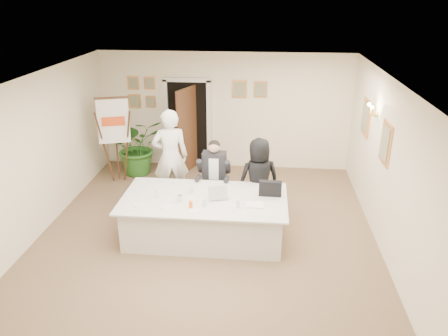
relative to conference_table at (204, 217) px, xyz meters
name	(u,v)px	position (x,y,z in m)	size (l,w,h in m)	color
floor	(206,238)	(0.03, -0.04, -0.39)	(7.00, 7.00, 0.00)	brown
ceiling	(203,81)	(0.03, -0.04, 2.41)	(6.00, 7.00, 0.02)	white
wall_back	(225,111)	(0.03, 3.46, 1.01)	(6.00, 0.10, 2.80)	white
wall_front	(153,305)	(0.03, -3.54, 1.01)	(6.00, 0.10, 2.80)	white
wall_left	(33,159)	(-2.97, -0.04, 1.01)	(0.10, 7.00, 2.80)	white
wall_right	(390,172)	(3.03, -0.04, 1.01)	(0.10, 7.00, 2.80)	white
doorway	(188,127)	(-0.85, 3.28, 0.65)	(1.14, 0.86, 2.20)	black
pictures_back_wall	(191,92)	(-0.77, 3.43, 1.46)	(3.40, 0.06, 0.80)	#E6934E
pictures_right_wall	(374,129)	(3.00, 1.16, 1.36)	(0.06, 2.20, 0.80)	#E6934E
wall_sconce	(373,110)	(2.93, 1.16, 1.71)	(0.20, 0.30, 0.24)	gold
conference_table	(204,217)	(0.00, 0.00, 0.00)	(2.86, 1.52, 0.78)	silver
seated_man	(214,176)	(0.05, 1.08, 0.34)	(0.63, 0.67, 1.46)	black
flip_chart	(116,145)	(-2.30, 2.23, 0.51)	(0.70, 0.52, 1.95)	#3C2113
standing_man	(171,157)	(-0.87, 1.36, 0.59)	(0.72, 0.47, 1.97)	white
standing_woman	(259,179)	(0.92, 0.86, 0.40)	(0.78, 0.51, 1.59)	black
potted_palm	(138,146)	(-1.97, 2.78, 0.28)	(1.21, 1.05, 1.35)	#2A6622
laptop	(219,190)	(0.25, 0.05, 0.52)	(0.32, 0.35, 0.28)	#B7BABC
laptop_bag	(270,188)	(1.13, 0.20, 0.52)	(0.39, 0.11, 0.27)	black
paper_stack	(255,205)	(0.89, -0.22, 0.40)	(0.30, 0.21, 0.03)	white
plate_left	(140,205)	(-1.03, -0.38, 0.39)	(0.21, 0.21, 0.01)	white
plate_mid	(167,207)	(-0.57, -0.41, 0.39)	(0.22, 0.22, 0.01)	white
plate_near	(193,211)	(-0.12, -0.51, 0.39)	(0.22, 0.22, 0.01)	white
glass_a	(157,194)	(-0.81, -0.07, 0.45)	(0.07, 0.07, 0.14)	silver
glass_b	(204,203)	(0.05, -0.33, 0.45)	(0.06, 0.06, 0.14)	silver
glass_c	(238,204)	(0.60, -0.31, 0.45)	(0.06, 0.06, 0.14)	silver
glass_d	(191,190)	(-0.25, 0.16, 0.45)	(0.07, 0.07, 0.14)	silver
oj_glass	(191,205)	(-0.16, -0.41, 0.45)	(0.06, 0.06, 0.13)	#FF5E15
steel_jug	(180,198)	(-0.39, -0.17, 0.44)	(0.08, 0.08, 0.11)	silver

